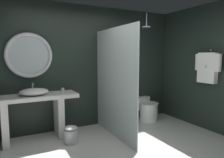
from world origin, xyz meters
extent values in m
cube|color=#1E2823|center=(0.00, 1.90, 1.30)|extent=(4.80, 0.10, 2.60)
cube|color=#1E2823|center=(2.35, 0.76, 1.30)|extent=(0.10, 2.47, 2.60)
cube|color=silver|center=(-1.00, 1.56, 0.81)|extent=(1.58, 0.54, 0.07)
cube|color=silver|center=(-1.46, 1.56, 0.39)|extent=(0.11, 0.46, 0.77)
cube|color=silver|center=(-0.54, 1.56, 0.39)|extent=(0.11, 0.46, 0.77)
ellipsoid|color=white|center=(-0.97, 1.55, 0.90)|extent=(0.50, 0.41, 0.13)
cylinder|color=silver|center=(-0.97, 1.74, 0.94)|extent=(0.02, 0.02, 0.21)
cylinder|color=silver|center=(-0.97, 1.66, 1.04)|extent=(0.02, 0.15, 0.02)
cylinder|color=silver|center=(-0.47, 1.50, 0.89)|extent=(0.07, 0.07, 0.10)
torus|color=silver|center=(-1.00, 1.81, 1.55)|extent=(0.85, 0.07, 0.85)
cylinder|color=#B2BCC1|center=(-1.00, 1.82, 1.55)|extent=(0.74, 0.01, 0.74)
cube|color=silver|center=(0.41, 1.06, 1.03)|extent=(0.02, 1.58, 2.06)
cylinder|color=silver|center=(1.47, 1.52, 2.35)|extent=(0.02, 0.02, 0.30)
cylinder|color=silver|center=(1.47, 1.52, 2.19)|extent=(0.19, 0.19, 0.02)
sphere|color=silver|center=(2.28, 0.46, 1.66)|extent=(0.04, 0.04, 0.04)
cube|color=white|center=(2.21, 0.46, 1.30)|extent=(0.12, 0.40, 0.61)
cylinder|color=white|center=(2.21, 0.23, 1.41)|extent=(0.13, 0.13, 0.34)
cylinder|color=white|center=(2.21, 0.68, 1.41)|extent=(0.13, 0.13, 0.34)
sphere|color=white|center=(2.13, 0.46, 1.33)|extent=(0.07, 0.07, 0.07)
cylinder|color=white|center=(1.57, 1.50, 0.21)|extent=(0.42, 0.42, 0.43)
ellipsoid|color=white|center=(1.57, 1.50, 0.44)|extent=(0.44, 0.48, 0.02)
cube|color=white|center=(1.57, 1.79, 0.37)|extent=(0.39, 0.15, 0.32)
cylinder|color=silver|center=(-0.43, 1.12, 0.12)|extent=(0.24, 0.24, 0.25)
ellipsoid|color=silver|center=(-0.43, 1.12, 0.28)|extent=(0.24, 0.24, 0.07)
camera|label=1|loc=(-1.39, -2.32, 1.56)|focal=32.95mm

